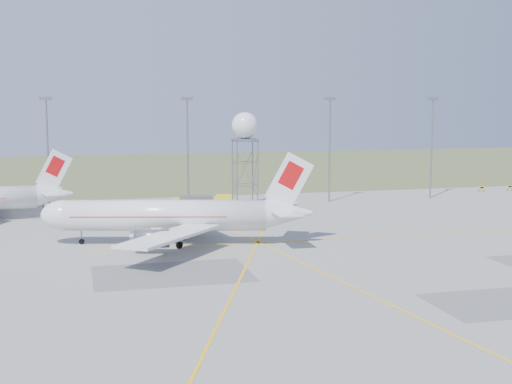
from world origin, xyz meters
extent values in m
plane|color=#9D9D98|center=(0.00, 0.00, 0.00)|extent=(400.00, 400.00, 0.00)
cube|color=#4C5E33|center=(0.00, 140.00, 0.01)|extent=(400.00, 120.00, 0.03)
cylinder|color=gray|center=(-35.00, 66.00, 10.00)|extent=(0.36, 0.36, 20.00)
cube|color=gray|center=(-35.00, 66.00, 20.20)|extent=(2.20, 0.50, 0.60)
cylinder|color=gray|center=(-10.00, 66.00, 10.00)|extent=(0.36, 0.36, 20.00)
cube|color=gray|center=(-10.00, 66.00, 20.20)|extent=(2.20, 0.50, 0.60)
cylinder|color=gray|center=(18.00, 66.00, 10.00)|extent=(0.36, 0.36, 20.00)
cube|color=gray|center=(18.00, 66.00, 20.20)|extent=(2.20, 0.50, 0.60)
cylinder|color=gray|center=(40.00, 66.00, 10.00)|extent=(0.36, 0.36, 20.00)
cube|color=gray|center=(40.00, 66.00, 20.20)|extent=(2.20, 0.50, 0.60)
cylinder|color=black|center=(55.00, 72.00, 0.40)|extent=(0.10, 0.10, 0.80)
cylinder|color=black|center=(56.20, 72.00, 0.40)|extent=(0.10, 0.10, 0.80)
cube|color=yellow|center=(55.60, 72.00, 0.95)|extent=(1.60, 0.15, 0.50)
cube|color=black|center=(55.60, 71.92, 0.95)|extent=(0.80, 0.03, 0.30)
cylinder|color=black|center=(62.00, 72.00, 0.40)|extent=(0.10, 0.10, 0.80)
cylinder|color=black|center=(63.20, 72.00, 0.40)|extent=(0.10, 0.10, 0.80)
cube|color=yellow|center=(62.60, 72.00, 0.95)|extent=(1.60, 0.15, 0.50)
cube|color=black|center=(62.60, 71.92, 0.95)|extent=(0.80, 0.03, 0.30)
cylinder|color=white|center=(-18.46, 32.30, 4.06)|extent=(28.01, 10.93, 4.28)
ellipsoid|color=white|center=(-31.94, 35.69, 4.06)|extent=(7.68, 5.82, 4.28)
cube|color=black|center=(-33.19, 36.00, 4.71)|extent=(2.15, 2.68, 1.04)
cone|color=white|center=(-1.86, 28.13, 4.39)|extent=(7.27, 5.71, 4.28)
cube|color=white|center=(-1.86, 28.13, 8.88)|extent=(6.72, 1.98, 8.05)
cube|color=#BB0C0F|center=(-1.66, 28.07, 9.63)|extent=(3.66, 1.25, 4.13)
cube|color=white|center=(-1.55, 31.58, 4.92)|extent=(4.75, 6.54, 0.19)
cube|color=white|center=(-3.22, 24.94, 4.92)|extent=(4.75, 6.54, 0.19)
cube|color=white|center=(-14.56, 41.24, 2.99)|extent=(8.55, 17.80, 0.39)
cube|color=white|center=(-19.25, 22.57, 2.99)|extent=(14.95, 16.39, 0.39)
cylinder|color=slate|center=(-17.98, 38.58, 2.03)|extent=(4.96, 3.48, 2.46)
cylinder|color=slate|center=(-21.01, 26.54, 2.03)|extent=(4.96, 3.48, 2.46)
cube|color=#BB0C0F|center=(-20.53, 32.82, 4.17)|extent=(21.80, 9.40, 0.13)
cylinder|color=black|center=(-29.87, 35.17, 0.48)|extent=(0.91, 0.91, 0.96)
cube|color=black|center=(-16.38, 31.78, 0.48)|extent=(2.60, 6.48, 0.96)
cylinder|color=gray|center=(-16.38, 31.78, 0.96)|extent=(0.31, 0.31, 1.93)
cone|color=white|center=(-33.85, 59.96, 3.99)|extent=(6.04, 4.19, 3.90)
cube|color=white|center=(-33.85, 59.96, 8.08)|extent=(6.25, 0.61, 7.33)
cube|color=#BB0C0F|center=(-33.66, 59.97, 8.77)|extent=(3.37, 0.50, 3.76)
cube|color=white|center=(-34.50, 63.05, 4.48)|extent=(3.39, 5.51, 0.18)
cube|color=white|center=(-34.18, 56.82, 4.48)|extent=(3.39, 5.51, 0.18)
cylinder|color=gray|center=(-1.71, 61.09, 6.36)|extent=(0.23, 0.23, 12.73)
cylinder|color=gray|center=(2.21, 61.09, 6.36)|extent=(0.23, 0.23, 12.73)
cylinder|color=gray|center=(2.21, 65.01, 6.36)|extent=(0.23, 0.23, 12.73)
cylinder|color=gray|center=(-1.71, 65.01, 6.36)|extent=(0.23, 0.23, 12.73)
cube|color=gray|center=(0.25, 63.05, 12.73)|extent=(4.52, 4.52, 0.24)
sphere|color=white|center=(0.25, 63.05, 15.27)|extent=(4.89, 4.89, 4.89)
cube|color=yellow|center=(-9.75, 51.89, 2.22)|extent=(10.48, 5.33, 2.45)
cube|color=yellow|center=(-6.27, 51.16, 3.23)|extent=(3.25, 3.60, 1.56)
cube|color=black|center=(-5.50, 51.00, 3.34)|extent=(0.70, 2.85, 1.11)
cube|color=gray|center=(-10.84, 52.12, 3.67)|extent=(5.99, 3.76, 0.44)
camera|label=1|loc=(-30.58, -65.20, 19.90)|focal=50.00mm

